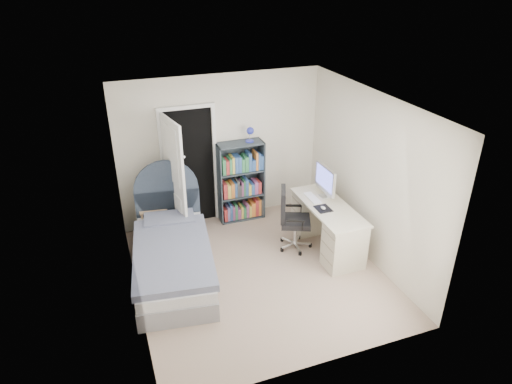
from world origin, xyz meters
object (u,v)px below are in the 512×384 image
object	(u,v)px
office_chair	(291,216)
bed	(173,254)
floor_lamp	(184,198)
desk	(327,224)
bookcase	(241,184)
nightstand	(152,212)

from	to	relation	value
office_chair	bed	bearing A→B (deg)	-178.78
floor_lamp	desk	distance (m)	2.37
bed	bookcase	distance (m)	1.89
desk	office_chair	world-z (taller)	desk
bed	floor_lamp	distance (m)	1.31
bed	office_chair	world-z (taller)	bed
office_chair	floor_lamp	bearing A→B (deg)	140.10
floor_lamp	desk	size ratio (longest dim) A/B	0.87
floor_lamp	bed	bearing A→B (deg)	-109.98
nightstand	office_chair	world-z (taller)	office_chair
floor_lamp	nightstand	bearing A→B (deg)	-172.99
bed	floor_lamp	size ratio (longest dim) A/B	1.75
bookcase	desk	world-z (taller)	bookcase
bed	desk	xyz separation A→B (m)	(2.37, -0.16, 0.10)
bed	floor_lamp	bearing A→B (deg)	70.02
desk	nightstand	bearing A→B (deg)	152.36
bookcase	office_chair	distance (m)	1.22
bed	nightstand	xyz separation A→B (m)	(-0.11, 1.14, 0.11)
office_chair	bookcase	bearing A→B (deg)	109.71
nightstand	desk	xyz separation A→B (m)	(2.49, -1.30, -0.01)
nightstand	floor_lamp	world-z (taller)	floor_lamp
desk	office_chair	xyz separation A→B (m)	(-0.53, 0.20, 0.15)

